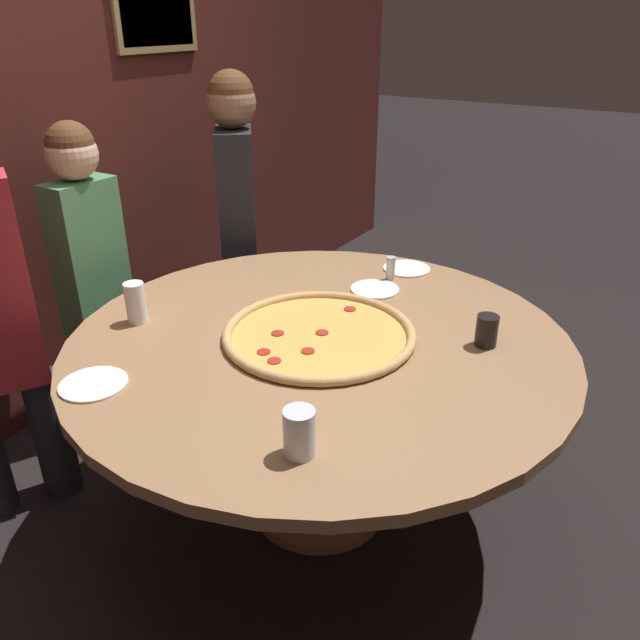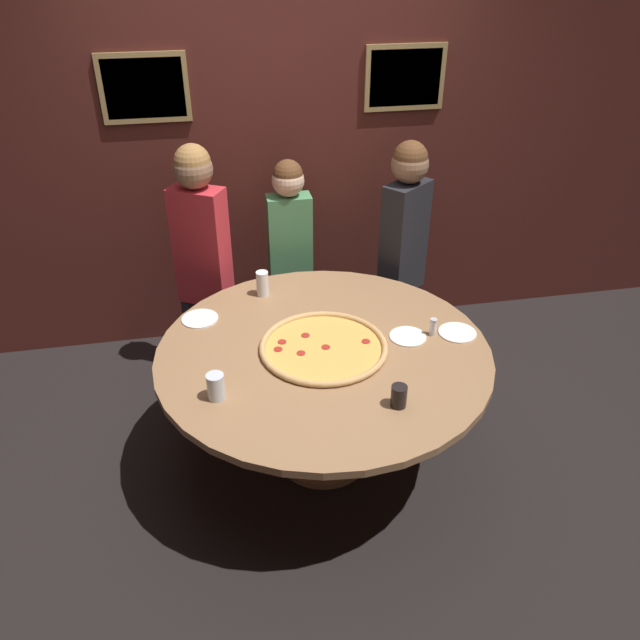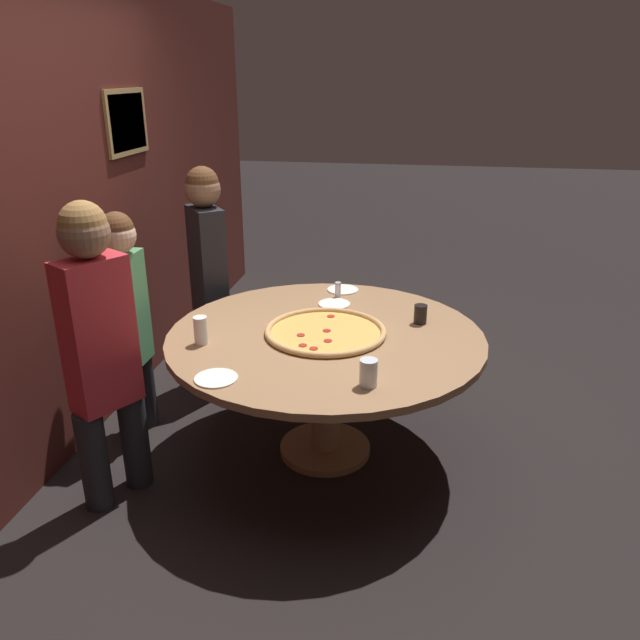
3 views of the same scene
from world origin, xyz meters
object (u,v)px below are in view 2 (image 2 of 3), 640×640
at_px(drink_cup_by_shaker, 216,387).
at_px(diner_side_right, 202,251).
at_px(drink_cup_front_edge, 399,396).
at_px(white_plate_left_side, 408,337).
at_px(white_plate_far_back, 200,319).
at_px(drink_cup_centre_back, 262,284).
at_px(diner_far_left, 404,243).
at_px(giant_pizza, 323,347).
at_px(white_plate_right_side, 457,333).
at_px(diner_far_right, 290,248).
at_px(condiment_shaker, 433,327).
at_px(dining_table, 324,368).

relative_size(drink_cup_by_shaker, diner_side_right, 0.08).
distance_m(drink_cup_front_edge, white_plate_left_side, 0.56).
bearing_deg(white_plate_left_side, white_plate_far_back, 160.13).
xyz_separation_m(drink_cup_centre_back, diner_far_left, (0.94, 0.29, 0.04)).
bearing_deg(white_plate_far_back, drink_cup_centre_back, 28.84).
height_order(giant_pizza, diner_side_right, diner_side_right).
relative_size(white_plate_right_side, diner_side_right, 0.13).
height_order(white_plate_far_back, diner_side_right, diner_side_right).
distance_m(diner_side_right, diner_far_left, 1.27).
relative_size(white_plate_right_side, diner_far_left, 0.13).
bearing_deg(diner_far_right, drink_cup_centre_back, 65.16).
xyz_separation_m(drink_cup_front_edge, white_plate_left_side, (0.21, 0.52, -0.05)).
xyz_separation_m(white_plate_far_back, condiment_shaker, (1.19, -0.39, 0.05)).
bearing_deg(white_plate_right_side, drink_cup_centre_back, 147.97).
distance_m(diner_far_left, diner_far_right, 0.74).
bearing_deg(diner_side_right, drink_cup_front_edge, 148.38).
distance_m(dining_table, drink_cup_front_edge, 0.58).
height_order(dining_table, giant_pizza, giant_pizza).
relative_size(dining_table, giant_pizza, 2.60).
bearing_deg(drink_cup_by_shaker, dining_table, 27.42).
bearing_deg(drink_cup_front_edge, giant_pizza, 116.25).
distance_m(dining_table, white_plate_right_side, 0.73).
bearing_deg(drink_cup_by_shaker, diner_far_left, 43.48).
height_order(drink_cup_front_edge, white_plate_right_side, drink_cup_front_edge).
xyz_separation_m(drink_cup_front_edge, diner_far_right, (-0.24, 1.63, -0.02)).
height_order(dining_table, white_plate_left_side, white_plate_left_side).
xyz_separation_m(dining_table, giant_pizza, (-0.00, 0.00, 0.13)).
relative_size(dining_table, drink_cup_by_shaker, 13.31).
bearing_deg(white_plate_far_back, dining_table, -33.72).
bearing_deg(white_plate_right_side, diner_far_left, 91.53).
xyz_separation_m(dining_table, drink_cup_front_edge, (0.24, -0.49, 0.17)).
height_order(dining_table, diner_side_right, diner_side_right).
relative_size(drink_cup_front_edge, white_plate_left_side, 0.55).
height_order(white_plate_left_side, diner_far_right, diner_far_right).
bearing_deg(white_plate_left_side, dining_table, -177.16).
distance_m(drink_cup_front_edge, diner_side_right, 1.69).
bearing_deg(diner_far_left, drink_cup_centre_back, -20.68).
relative_size(giant_pizza, drink_cup_by_shaker, 5.12).
distance_m(drink_cup_by_shaker, white_plate_right_side, 1.31).
height_order(drink_cup_by_shaker, condiment_shaker, drink_cup_by_shaker).
bearing_deg(diner_side_right, white_plate_far_back, 115.54).
relative_size(dining_table, white_plate_far_back, 8.53).
relative_size(dining_table, diner_side_right, 1.11).
bearing_deg(white_plate_far_back, white_plate_left_side, -19.87).
bearing_deg(white_plate_left_side, diner_side_right, 136.55).
distance_m(white_plate_right_side, diner_side_right, 1.62).
relative_size(drink_cup_front_edge, condiment_shaker, 1.10).
bearing_deg(giant_pizza, white_plate_right_side, 0.48).
xyz_separation_m(white_plate_far_back, white_plate_right_side, (1.33, -0.40, 0.00)).
distance_m(dining_table, drink_cup_by_shaker, 0.65).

